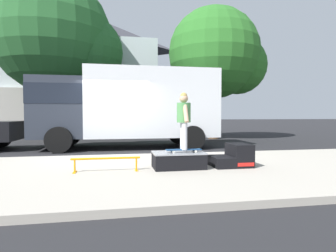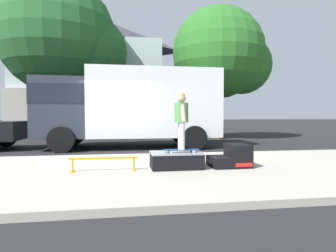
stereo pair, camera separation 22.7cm
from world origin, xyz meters
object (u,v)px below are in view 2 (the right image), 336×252
(skater_kid, at_px, (181,116))
(street_tree_main, at_px, (223,56))
(kicker_ramp, at_px, (232,157))
(grind_rail, at_px, (104,161))
(skate_box, at_px, (176,160))
(street_tree_neighbour, at_px, (65,40))
(skateboard, at_px, (181,150))
(box_truck, at_px, (129,105))

(skater_kid, bearing_deg, street_tree_main, 64.78)
(kicker_ramp, bearing_deg, grind_rail, -178.50)
(skater_kid, bearing_deg, skate_box, 149.99)
(street_tree_neighbour, bearing_deg, kicker_ramp, -61.08)
(kicker_ramp, xyz_separation_m, grind_rail, (-2.86, -0.08, 0.01))
(skater_kid, height_order, street_tree_main, street_tree_main)
(kicker_ramp, height_order, street_tree_neighbour, street_tree_neighbour)
(skate_box, xyz_separation_m, skateboard, (0.10, -0.06, 0.22))
(skate_box, bearing_deg, skater_kid, -30.01)
(kicker_ramp, distance_m, box_truck, 5.79)
(street_tree_main, height_order, street_tree_neighbour, street_tree_neighbour)
(skate_box, height_order, skater_kid, skater_kid)
(street_tree_main, xyz_separation_m, street_tree_neighbour, (-8.43, 1.37, 0.83))
(skate_box, distance_m, street_tree_main, 10.47)
(kicker_ramp, height_order, skateboard, kicker_ramp)
(kicker_ramp, height_order, box_truck, box_truck)
(grind_rail, relative_size, street_tree_neighbour, 0.17)
(skater_kid, xyz_separation_m, box_truck, (-1.03, 5.23, 0.43))
(grind_rail, xyz_separation_m, box_truck, (0.63, 5.25, 1.36))
(street_tree_main, bearing_deg, box_truck, -145.97)
(skateboard, relative_size, street_tree_neighbour, 0.09)
(street_tree_main, bearing_deg, skater_kid, -115.22)
(skate_box, relative_size, grind_rail, 0.80)
(grind_rail, bearing_deg, street_tree_main, 56.51)
(street_tree_main, bearing_deg, skateboard, -115.22)
(box_truck, distance_m, street_tree_main, 6.78)
(skater_kid, bearing_deg, grind_rail, -179.44)
(kicker_ramp, bearing_deg, skater_kid, -177.18)
(grind_rail, xyz_separation_m, skater_kid, (1.67, 0.02, 0.93))
(skateboard, relative_size, street_tree_main, 0.11)
(skater_kid, height_order, box_truck, box_truck)
(kicker_ramp, bearing_deg, box_truck, 113.32)
(box_truck, bearing_deg, grind_rail, -96.88)
(grind_rail, relative_size, skateboard, 1.81)
(skate_box, bearing_deg, street_tree_main, 64.08)
(kicker_ramp, relative_size, box_truck, 0.13)
(skateboard, relative_size, box_truck, 0.11)
(skate_box, height_order, skateboard, skateboard)
(skateboard, xyz_separation_m, street_tree_neighbour, (-4.33, 10.06, 4.78))
(skate_box, height_order, box_truck, box_truck)
(kicker_ramp, xyz_separation_m, box_truck, (-2.23, 5.17, 1.37))
(skateboard, bearing_deg, skate_box, 149.99)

